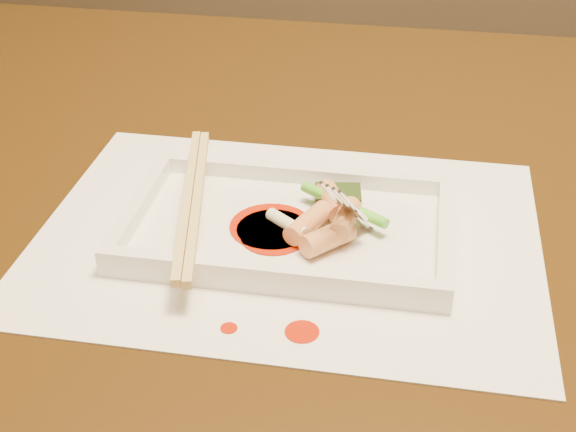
% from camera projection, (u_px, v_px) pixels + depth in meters
% --- Properties ---
extents(table, '(1.40, 0.90, 0.75)m').
position_uv_depth(table, '(405.00, 301.00, 0.74)').
color(table, black).
rests_on(table, ground).
extents(placemat, '(0.40, 0.30, 0.00)m').
position_uv_depth(placemat, '(288.00, 236.00, 0.65)').
color(placemat, white).
rests_on(placemat, table).
extents(sauce_splatter_a, '(0.02, 0.02, 0.00)m').
position_uv_depth(sauce_splatter_a, '(302.00, 332.00, 0.55)').
color(sauce_splatter_a, '#B91F05').
rests_on(sauce_splatter_a, placemat).
extents(sauce_splatter_b, '(0.01, 0.01, 0.00)m').
position_uv_depth(sauce_splatter_b, '(229.00, 328.00, 0.55)').
color(sauce_splatter_b, '#B91F05').
rests_on(sauce_splatter_b, placemat).
extents(plate_base, '(0.26, 0.16, 0.01)m').
position_uv_depth(plate_base, '(288.00, 231.00, 0.64)').
color(plate_base, white).
rests_on(plate_base, placemat).
extents(plate_rim_far, '(0.26, 0.01, 0.01)m').
position_uv_depth(plate_rim_far, '(303.00, 174.00, 0.70)').
color(plate_rim_far, white).
rests_on(plate_rim_far, plate_base).
extents(plate_rim_near, '(0.26, 0.01, 0.01)m').
position_uv_depth(plate_rim_near, '(270.00, 274.00, 0.58)').
color(plate_rim_near, white).
rests_on(plate_rim_near, plate_base).
extents(plate_rim_left, '(0.01, 0.14, 0.01)m').
position_uv_depth(plate_rim_left, '(139.00, 205.00, 0.66)').
color(plate_rim_left, white).
rests_on(plate_rim_left, plate_base).
extents(plate_rim_right, '(0.01, 0.14, 0.01)m').
position_uv_depth(plate_rim_right, '(446.00, 234.00, 0.62)').
color(plate_rim_right, white).
rests_on(plate_rim_right, plate_base).
extents(veg_piece, '(0.04, 0.03, 0.01)m').
position_uv_depth(veg_piece, '(338.00, 197.00, 0.67)').
color(veg_piece, black).
rests_on(veg_piece, plate_base).
extents(scallion_white, '(0.04, 0.03, 0.01)m').
position_uv_depth(scallion_white, '(287.00, 224.00, 0.62)').
color(scallion_white, '#EAEACC').
rests_on(scallion_white, plate_base).
extents(scallion_green, '(0.08, 0.05, 0.01)m').
position_uv_depth(scallion_green, '(344.00, 205.00, 0.64)').
color(scallion_green, green).
rests_on(scallion_green, plate_base).
extents(chopstick_a, '(0.05, 0.22, 0.01)m').
position_uv_depth(chopstick_a, '(188.00, 199.00, 0.64)').
color(chopstick_a, tan).
rests_on(chopstick_a, plate_rim_near).
extents(chopstick_b, '(0.05, 0.22, 0.01)m').
position_uv_depth(chopstick_b, '(197.00, 199.00, 0.64)').
color(chopstick_b, tan).
rests_on(chopstick_b, plate_rim_near).
extents(fork, '(0.09, 0.10, 0.14)m').
position_uv_depth(fork, '(383.00, 141.00, 0.61)').
color(fork, silver).
rests_on(fork, plate_base).
extents(sauce_blob_0, '(0.07, 0.07, 0.00)m').
position_uv_depth(sauce_blob_0, '(271.00, 226.00, 0.64)').
color(sauce_blob_0, '#B91F05').
rests_on(sauce_blob_0, plate_base).
extents(sauce_blob_1, '(0.05, 0.05, 0.00)m').
position_uv_depth(sauce_blob_1, '(274.00, 236.00, 0.63)').
color(sauce_blob_1, '#B91F05').
rests_on(sauce_blob_1, plate_base).
extents(sauce_blob_2, '(0.06, 0.06, 0.00)m').
position_uv_depth(sauce_blob_2, '(273.00, 230.00, 0.64)').
color(sauce_blob_2, '#B91F05').
rests_on(sauce_blob_2, plate_base).
extents(rice_cake_0, '(0.03, 0.04, 0.02)m').
position_uv_depth(rice_cake_0, '(333.00, 202.00, 0.65)').
color(rice_cake_0, '#E5AD6B').
rests_on(rice_cake_0, plate_base).
extents(rice_cake_1, '(0.04, 0.04, 0.02)m').
position_uv_depth(rice_cake_1, '(327.00, 238.00, 0.61)').
color(rice_cake_1, '#E5AD6B').
rests_on(rice_cake_1, plate_base).
extents(rice_cake_2, '(0.02, 0.04, 0.02)m').
position_uv_depth(rice_cake_2, '(345.00, 219.00, 0.62)').
color(rice_cake_2, '#E5AD6B').
rests_on(rice_cake_2, plate_base).
extents(rice_cake_3, '(0.03, 0.05, 0.02)m').
position_uv_depth(rice_cake_3, '(308.00, 223.00, 0.63)').
color(rice_cake_3, '#E5AD6B').
rests_on(rice_cake_3, plate_base).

